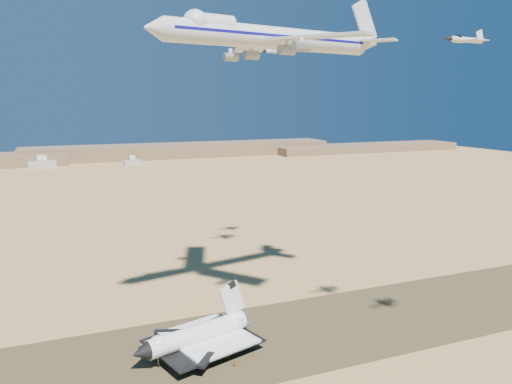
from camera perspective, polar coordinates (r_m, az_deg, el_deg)
name	(u,v)px	position (r m, az deg, el deg)	size (l,w,h in m)	color
ground	(228,346)	(163.44, -3.21, -17.19)	(1200.00, 1200.00, 0.00)	tan
runway	(228,346)	(163.42, -3.21, -17.18)	(600.00, 50.00, 0.06)	brown
ridgeline	(145,154)	(677.43, -12.52, 4.31)	(960.00, 90.00, 18.00)	#806447
hangars	(39,164)	(620.13, -23.60, 2.90)	(200.50, 29.50, 30.00)	#B8B1A3
shuttle	(197,336)	(158.10, -6.77, -16.08)	(40.68, 32.06, 19.85)	white
carrier_747	(267,37)	(163.09, 1.25, 17.26)	(88.78, 67.35, 22.04)	silver
crew_a	(228,353)	(157.70, -3.24, -17.89)	(0.63, 0.41, 1.72)	orange
crew_b	(235,363)	(152.17, -2.40, -18.99)	(0.87, 0.50, 1.78)	orange
crew_c	(228,356)	(156.08, -3.19, -18.20)	(1.04, 0.53, 1.78)	orange
chase_jet_a	(465,40)	(147.10, 22.82, 15.76)	(14.77, 8.07, 3.68)	silver
chase_jet_c	(279,51)	(214.79, 2.62, 15.76)	(16.37, 8.83, 4.08)	silver
chase_jet_d	(284,50)	(232.44, 3.27, 15.94)	(14.88, 8.42, 3.74)	silver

